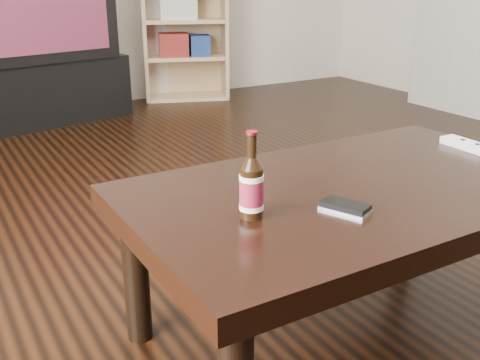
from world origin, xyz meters
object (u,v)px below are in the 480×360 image
phone (345,207)px  beer_bottle (251,188)px  coffee_table (353,205)px  tv_stand (44,90)px  remote (471,146)px  tv (34,7)px  bookshelf (183,17)px

phone → beer_bottle: bearing=134.9°
coffee_table → beer_bottle: bearing=-173.5°
tv_stand → remote: size_ratio=5.25×
tv → phone: tv is taller
coffee_table → beer_bottle: beer_bottle is taller
tv → beer_bottle: tv is taller
phone → remote: 0.68m
tv → tv_stand: bearing=90.0°
bookshelf → beer_bottle: (-1.33, -3.21, -0.12)m
tv_stand → tv: 0.55m
remote → coffee_table: bearing=-172.6°
tv_stand → tv: size_ratio=1.07×
beer_bottle → remote: bearing=6.0°
tv_stand → beer_bottle: beer_bottle is taller
coffee_table → remote: size_ratio=5.94×
beer_bottle → phone: beer_bottle is taller
tv_stand → phone: phone is taller
tv → remote: 3.03m
tv → beer_bottle: (-0.17, -3.02, -0.24)m
phone → tv_stand: bearing=67.1°
tv → phone: bearing=-101.7°
tv → bookshelf: size_ratio=0.81×
beer_bottle → remote: (0.87, 0.09, -0.06)m
beer_bottle → remote: size_ratio=1.00×
beer_bottle → remote: beer_bottle is taller
tv → remote: bearing=-89.0°
coffee_table → tv_stand: bearing=93.4°
bookshelf → phone: size_ratio=9.62×
remote → phone: bearing=-163.6°
bookshelf → coffee_table: 3.33m
bookshelf → phone: 3.48m
bookshelf → tv: bearing=-150.2°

